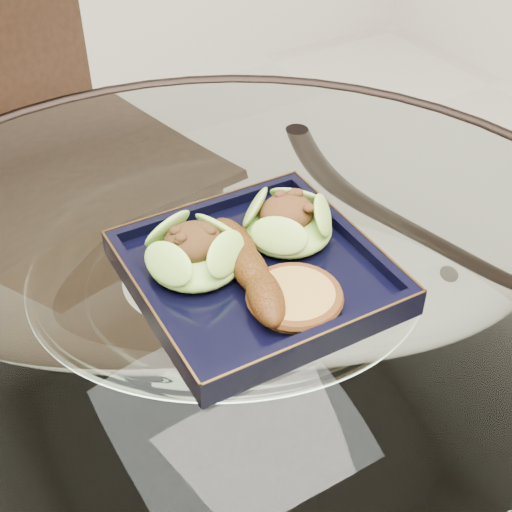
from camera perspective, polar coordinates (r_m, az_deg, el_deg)
dining_table at (r=0.93m, az=-2.04°, el=-10.64°), size 1.13×1.13×0.77m
dining_chair at (r=1.32m, az=-17.49°, el=4.20°), size 0.53×0.53×1.04m
navy_plate at (r=0.82m, az=0.00°, el=-1.62°), size 0.28×0.28×0.02m
lettuce_wrap_left at (r=0.80m, az=-4.90°, el=0.12°), size 0.11×0.11×0.04m
lettuce_wrap_right at (r=0.85m, az=2.56°, el=2.55°), size 0.14×0.14×0.04m
roasted_plantain at (r=0.79m, az=-0.56°, el=-0.96°), size 0.07×0.19×0.03m
crumb_patty at (r=0.76m, az=3.10°, el=-3.38°), size 0.12×0.12×0.02m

